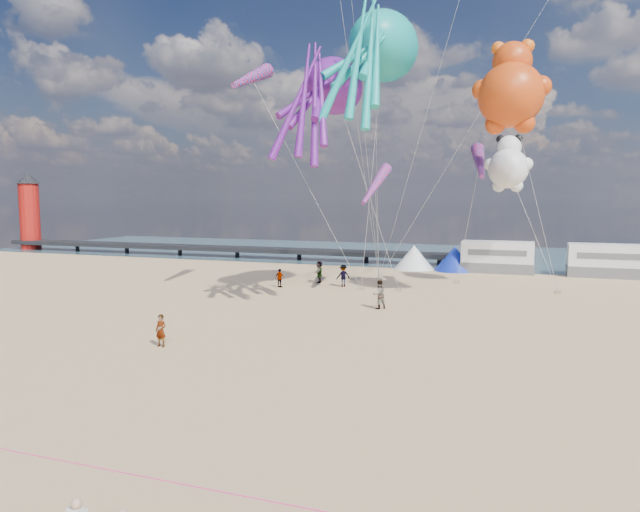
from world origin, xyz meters
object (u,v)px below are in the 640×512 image
Objects in this scene: motorhome_0 at (497,257)px; standing_person at (161,331)px; sandbag_c at (558,292)px; sandbag_d at (457,282)px; beachgoer_2 at (343,276)px; windsock_left at (251,78)px; beachgoer_4 at (319,272)px; tent_blue at (455,259)px; sandbag_e at (379,279)px; windsock_right at (375,185)px; sandbag_b at (399,290)px; kite_teddy_orange at (511,95)px; windsock_mid at (480,162)px; kite_panda at (508,169)px; tent_white at (414,257)px; beachgoer_3 at (280,278)px; motorhome_1 at (607,261)px; sandbag_a at (361,289)px; beachgoer_1 at (379,295)px; kite_octopus_teal at (384,47)px; lighthouse at (30,217)px; kite_octopus_purple at (334,86)px.

motorhome_0 is 4.14× the size of standing_person.
sandbag_c is 1.00× the size of sandbag_d.
windsock_left reaches higher than beachgoer_2.
tent_blue is at bearing 129.59° from beachgoer_4.
windsock_left reaches higher than sandbag_e.
tent_blue is 8.00× the size of sandbag_d.
sandbag_b is at bearing 56.29° from windsock_right.
windsock_mid is (-2.08, 3.70, -3.99)m from kite_teddy_orange.
windsock_mid is at bearing -94.33° from kite_panda.
windsock_left is (-6.81, -10.62, 15.51)m from sandbag_e.
kite_panda is 4.66m from windsock_mid.
beachgoer_2 is (-3.39, -13.12, -0.30)m from tent_white.
beachgoer_3 is at bearing -128.43° from tent_blue.
motorhome_1 reaches higher than tent_white.
kite_teddy_orange reaches higher than sandbag_a.
tent_blue is at bearing -114.43° from beachgoer_3.
sandbag_d and sandbag_e have the same top height.
beachgoer_3 is (-9.59, 5.89, -0.18)m from beachgoer_1.
tent_blue is 2.23× the size of beachgoer_2.
kite_teddy_orange is 1.12× the size of windsock_left.
beachgoer_3 reaches higher than sandbag_d.
motorhome_0 is 17.39m from beachgoer_2.
lighthouse is at bearing -177.32° from kite_octopus_teal.
motorhome_1 is at bearing 106.46° from beachgoer_4.
standing_person is at bearing -112.93° from kite_teddy_orange.
beachgoer_2 is at bearing -119.40° from tent_blue.
standing_person is 3.19× the size of sandbag_d.
beachgoer_1 is at bearing -103.19° from kite_panda.
lighthouse is at bearing -54.84° from beachgoer_2.
tent_blue is at bearing 81.10° from kite_octopus_purple.
tent_white is at bearing 152.76° from kite_panda.
windsock_right is at bearing -126.75° from kite_panda.
tent_white reaches higher than beachgoer_4.
sandbag_c is 15.53m from kite_teddy_orange.
windsock_mid reaches higher than sandbag_c.
standing_person is at bearing -112.86° from motorhome_0.
sandbag_d is at bearing 5.98° from sandbag_e.
lighthouse reaches higher than beachgoer_2.
kite_teddy_orange reaches higher than lighthouse.
beachgoer_4 is (2.13, 3.49, 0.16)m from beachgoer_3.
sandbag_c is at bearing -154.60° from beachgoer_3.
kite_octopus_teal is 2.07× the size of kite_panda.
motorhome_0 is 13.20× the size of sandbag_e.
kite_teddy_orange reaches higher than sandbag_b.
beachgoer_4 reaches higher than sandbag_d.
kite_octopus_purple is (-3.42, -5.73, 14.55)m from sandbag_b.
tent_white is at bearing 138.03° from kite_teddy_orange.
motorhome_0 is 1.23× the size of windsock_mid.
beachgoer_2 is (-11.39, -13.12, -0.60)m from motorhome_0.
beachgoer_4 is (-5.95, -11.72, -0.29)m from tent_white.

